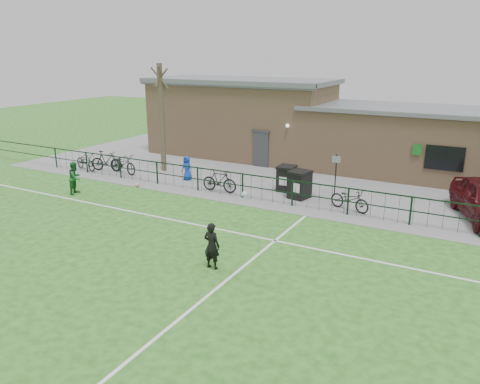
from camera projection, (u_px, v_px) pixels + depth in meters
The scene contains 20 objects.
ground at pixel (163, 273), 14.53m from camera, with size 90.00×90.00×0.00m, color #265E1B.
paving_strip at pixel (313, 176), 25.88m from camera, with size 34.00×13.00×0.02m, color slate.
pitch_line_touch at pixel (270, 204), 21.09m from camera, with size 28.00×0.10×0.01m, color white.
pitch_line_mid at pixel (228, 231), 17.89m from camera, with size 28.00×0.10×0.01m, color white.
pitch_line_perp at pixel (218, 287), 13.61m from camera, with size 0.10×16.00×0.01m, color white.
perimeter_fence at pixel (272, 190), 21.08m from camera, with size 28.00×0.10×1.20m, color black.
bare_tree at pixel (162, 119), 26.16m from camera, with size 0.30×0.30×6.00m, color #46382A.
wheelie_bin_left at pixel (287, 179), 22.88m from camera, with size 0.77×0.88×1.17m, color black.
wheelie_bin_right at pixel (300, 185), 21.71m from camera, with size 0.81×0.92×1.22m, color black.
sign_post at pixel (336, 175), 22.00m from camera, with size 0.06×0.06×2.00m, color black.
bicycle_a at pixel (86, 161), 26.96m from camera, with size 0.66×1.90×1.00m, color black.
bicycle_b at pixel (107, 161), 26.68m from camera, with size 0.55×1.94×1.17m, color black.
bicycle_c at pixel (123, 164), 26.19m from camera, with size 0.73×2.10×1.10m, color black.
bicycle_d at pixel (219, 181), 22.71m from camera, with size 0.52×1.84×1.11m, color black.
bicycle_e at pixel (350, 199), 20.06m from camera, with size 0.65×1.87×0.98m, color black.
spectator_child at pixel (187, 168), 24.81m from camera, with size 0.63×0.41×1.30m, color #133FB7.
goalkeeper_kick at pixel (213, 244), 14.72m from camera, with size 1.02×3.65×1.57m.
outfield_player at pixel (75, 178), 22.45m from camera, with size 0.76×0.59×1.56m, color #1A5D28.
ball_ground at pixel (137, 185), 23.69m from camera, with size 0.24×0.24×0.24m, color silver.
clubhouse at pixel (318, 127), 28.16m from camera, with size 24.25×5.40×4.96m.
Camera 1 is at (8.42, -10.43, 6.58)m, focal length 35.00 mm.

